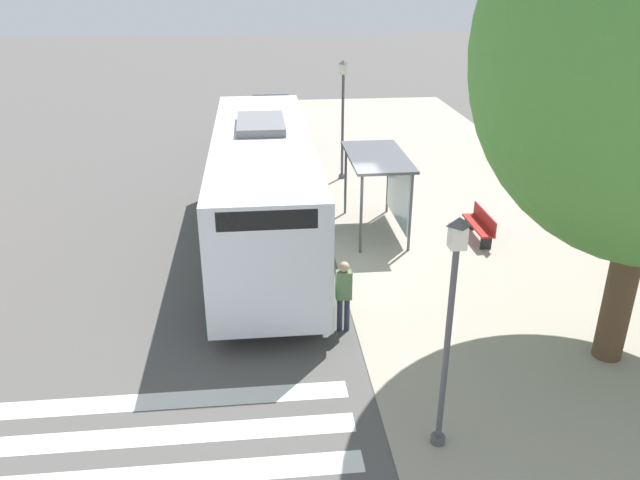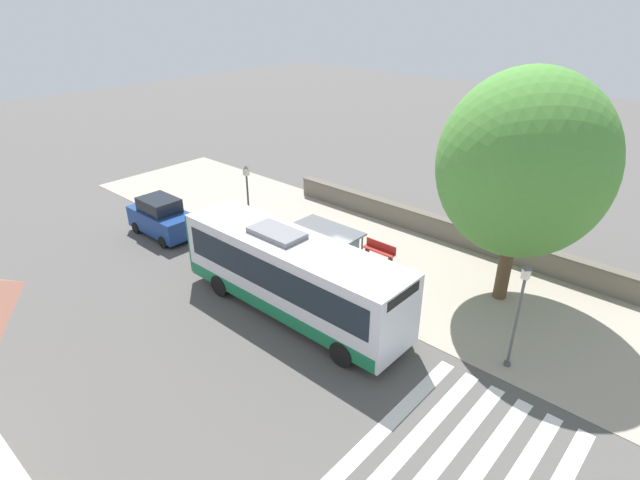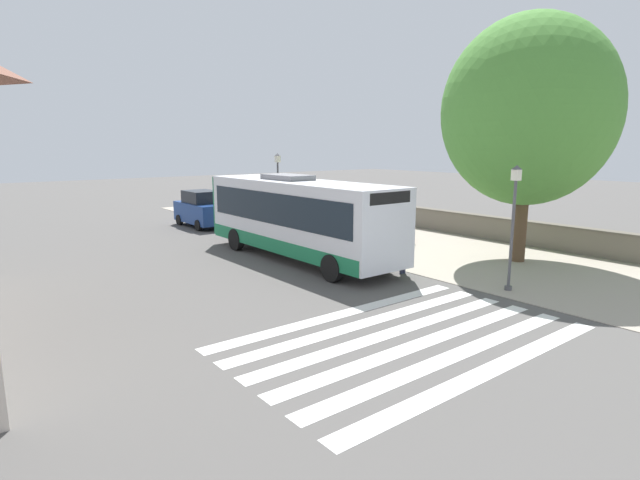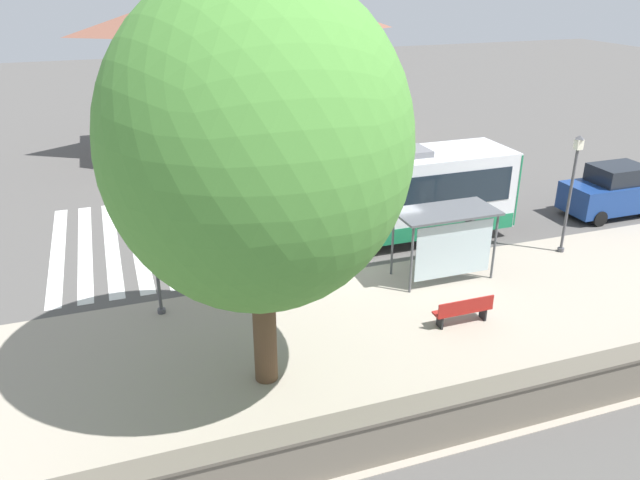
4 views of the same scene
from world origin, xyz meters
The scene contains 12 objects.
ground_plane centered at (0.00, 0.00, 0.00)m, with size 120.00×120.00×0.00m, color #514F4C.
sidewalk_plaza centered at (-4.50, 0.00, 0.01)m, with size 9.00×44.00×0.02m.
crosswalk_stripes centered at (5.00, 7.99, 0.00)m, with size 9.00×5.25×0.01m.
stone_wall centered at (-8.55, 0.00, 0.61)m, with size 0.60×20.00×1.21m.
bus centered at (1.89, -0.97, 1.84)m, with size 2.72×10.61×3.55m.
bus_shelter centered at (-1.59, -1.95, 1.99)m, with size 1.68×3.34×2.39m.
pedestrian centered at (0.28, 3.52, 0.99)m, with size 0.34×0.22×1.68m.
bench centered at (-4.39, -1.00, 0.48)m, with size 0.40×1.80×0.88m.
street_lamp_near centered at (-0.83, 7.24, 2.47)m, with size 0.28×0.28×4.16m.
street_lamp_far centered at (-1.14, -7.11, 2.59)m, with size 0.28×0.28×4.37m.
shade_tree centered at (-5.03, 5.08, 6.09)m, with size 6.77×6.77×9.84m.
parked_car_behind_bus centered at (1.33, -11.60, 1.03)m, with size 2.01×4.17×2.14m.
Camera 3 is at (14.06, 16.00, 4.77)m, focal length 28.00 mm.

